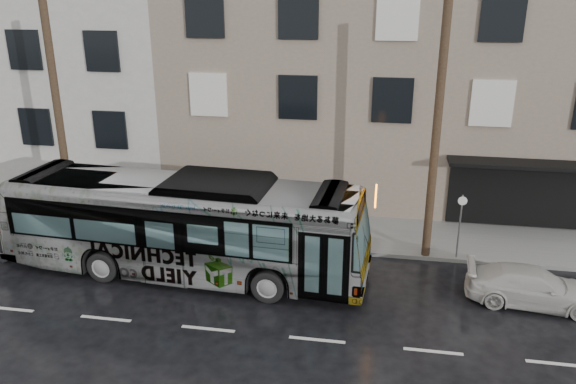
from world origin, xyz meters
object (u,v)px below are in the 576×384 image
utility_pole_front (436,135)px  white_sedan (533,287)px  utility_pole_rear (59,120)px  sign_post (459,227)px  bus (184,225)px

utility_pole_front → white_sedan: bearing=-40.9°
utility_pole_rear → white_sedan: utility_pole_rear is taller
sign_post → white_sedan: bearing=-53.4°
utility_pole_rear → bus: bearing=-23.6°
utility_pole_front → sign_post: size_ratio=3.75×
utility_pole_front → utility_pole_rear: (-14.00, 0.00, 0.00)m
utility_pole_rear → sign_post: utility_pole_rear is taller
utility_pole_rear → white_sedan: bearing=-8.9°
utility_pole_front → white_sedan: (3.09, -2.68, -4.06)m
sign_post → white_sedan: sign_post is taller
white_sedan → bus: bearing=94.6°
utility_pole_front → sign_post: utility_pole_front is taller
bus → white_sedan: bearing=-87.4°
utility_pole_front → sign_post: bearing=0.0°
utility_pole_rear → sign_post: bearing=0.0°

